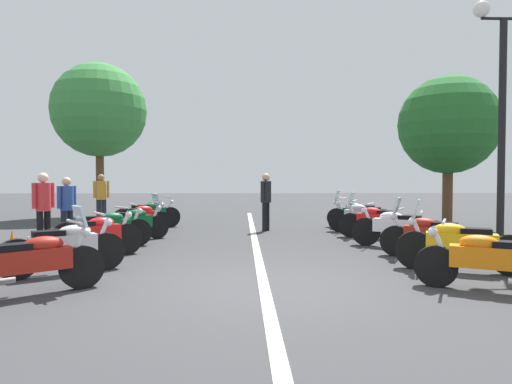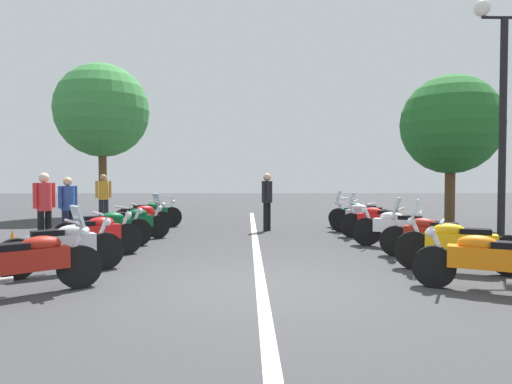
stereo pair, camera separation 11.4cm
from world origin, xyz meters
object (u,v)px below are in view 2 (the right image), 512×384
at_px(street_lamp_twin_globe, 503,84).
at_px(bystander_3, 103,195).
at_px(roadside_tree_1, 451,125).
at_px(bystander_2, 68,204).
at_px(motorcycle_right_row_1, 458,244).
at_px(motorcycle_right_row_3, 399,228).
at_px(motorcycle_right_row_0, 490,261).
at_px(bystander_0, 267,197).
at_px(traffic_cone_0, 13,246).
at_px(motorcycle_left_row_4, 131,223).
at_px(motorcycle_left_row_5, 139,218).
at_px(motorcycle_left_row_3, 105,228).
at_px(motorcycle_right_row_5, 364,217).
at_px(motorcycle_left_row_6, 149,214).
at_px(motorcycle_left_row_0, 30,262).
at_px(motorcycle_left_row_2, 93,235).
at_px(motorcycle_right_row_2, 431,236).
at_px(motorcycle_right_row_4, 378,221).
at_px(motorcycle_right_row_6, 360,214).
at_px(bystander_1, 44,204).
at_px(roadside_tree_0, 102,111).

distance_m(street_lamp_twin_globe, bystander_3, 12.17).
bearing_deg(roadside_tree_1, bystander_2, 106.47).
distance_m(motorcycle_right_row_1, motorcycle_right_row_3, 2.59).
distance_m(motorcycle_right_row_0, motorcycle_right_row_1, 1.34).
height_order(bystander_0, roadside_tree_1, roadside_tree_1).
bearing_deg(traffic_cone_0, bystander_3, 3.70).
xyz_separation_m(motorcycle_left_row_4, motorcycle_left_row_5, (1.44, 0.16, -0.01)).
distance_m(motorcycle_left_row_3, motorcycle_right_row_5, 7.09).
height_order(motorcycle_left_row_3, traffic_cone_0, motorcycle_left_row_3).
distance_m(motorcycle_right_row_0, bystander_3, 12.39).
height_order(motorcycle_left_row_5, motorcycle_left_row_6, motorcycle_left_row_6).
xyz_separation_m(motorcycle_left_row_6, motorcycle_right_row_3, (-4.07, -6.53, 0.00)).
xyz_separation_m(motorcycle_left_row_0, motorcycle_right_row_5, (6.63, -6.31, 0.01)).
height_order(motorcycle_left_row_2, motorcycle_right_row_2, motorcycle_right_row_2).
relative_size(bystander_3, roadside_tree_1, 0.35).
height_order(motorcycle_left_row_4, motorcycle_left_row_5, motorcycle_left_row_4).
height_order(motorcycle_right_row_5, bystander_0, bystander_0).
xyz_separation_m(motorcycle_right_row_4, bystander_0, (1.78, 2.83, 0.55)).
bearing_deg(bystander_0, motorcycle_right_row_4, -2.38).
xyz_separation_m(motorcycle_right_row_0, motorcycle_right_row_3, (3.91, -0.08, 0.02)).
relative_size(motorcycle_left_row_4, motorcycle_right_row_6, 0.92).
height_order(motorcycle_left_row_3, motorcycle_right_row_1, motorcycle_right_row_1).
distance_m(motorcycle_left_row_5, bystander_1, 3.06).
height_order(motorcycle_left_row_0, motorcycle_right_row_0, motorcycle_left_row_0).
distance_m(motorcycle_right_row_1, bystander_1, 8.63).
bearing_deg(motorcycle_right_row_3, motorcycle_left_row_4, 18.68).
distance_m(motorcycle_left_row_2, roadside_tree_0, 10.64).
distance_m(motorcycle_left_row_0, bystander_2, 5.19).
bearing_deg(motorcycle_left_row_2, motorcycle_left_row_5, 51.32).
height_order(traffic_cone_0, roadside_tree_0, roadside_tree_0).
relative_size(motorcycle_left_row_4, bystander_2, 1.12).
xyz_separation_m(motorcycle_right_row_2, bystander_0, (4.67, 3.00, 0.56)).
xyz_separation_m(motorcycle_left_row_3, motorcycle_right_row_1, (-2.68, -6.77, 0.02)).
relative_size(motorcycle_right_row_5, roadside_tree_0, 0.30).
height_order(motorcycle_left_row_4, motorcycle_right_row_3, motorcycle_left_row_4).
xyz_separation_m(motorcycle_left_row_3, roadside_tree_1, (4.18, -9.79, 2.85)).
height_order(motorcycle_left_row_4, bystander_0, bystander_0).
xyz_separation_m(motorcycle_right_row_0, motorcycle_right_row_6, (7.91, -0.23, 0.01)).
bearing_deg(motorcycle_left_row_5, motorcycle_left_row_4, -114.85).
bearing_deg(motorcycle_right_row_4, motorcycle_right_row_3, 115.14).
height_order(motorcycle_left_row_0, street_lamp_twin_globe, street_lamp_twin_globe).
bearing_deg(bystander_1, motorcycle_right_row_5, -127.51).
bearing_deg(motorcycle_left_row_2, motorcycle_left_row_6, 51.08).
bearing_deg(motorcycle_right_row_4, motorcycle_right_row_2, 118.04).
height_order(motorcycle_right_row_1, bystander_3, bystander_3).
distance_m(motorcycle_right_row_3, motorcycle_right_row_4, 1.55).
height_order(motorcycle_right_row_0, motorcycle_right_row_5, motorcycle_right_row_5).
relative_size(motorcycle_left_row_4, motorcycle_left_row_6, 0.93).
relative_size(street_lamp_twin_globe, roadside_tree_1, 1.04).
bearing_deg(traffic_cone_0, motorcycle_right_row_6, -56.12).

